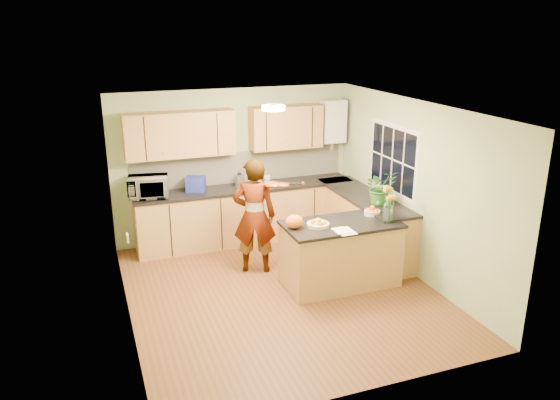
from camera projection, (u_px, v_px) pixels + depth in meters
name	position (u px, v px, depth m)	size (l,w,h in m)	color
floor	(281.00, 292.00, 7.43)	(4.50, 4.50, 0.00)	brown
ceiling	(282.00, 108.00, 6.65)	(4.00, 4.50, 0.02)	white
wall_back	(234.00, 164.00, 9.04)	(4.00, 0.02, 2.50)	#93AE7C
wall_front	(367.00, 278.00, 5.03)	(4.00, 0.02, 2.50)	#93AE7C
wall_left	(122.00, 224.00, 6.38)	(0.02, 4.50, 2.50)	#93AE7C
wall_right	(414.00, 189.00, 7.70)	(0.02, 4.50, 2.50)	#93AE7C
back_counter	(246.00, 214.00, 9.05)	(3.64, 0.62, 0.94)	#A47D41
right_counter	(364.00, 224.00, 8.60)	(0.62, 2.24, 0.94)	#A47D41
splashback	(240.00, 167.00, 9.08)	(3.60, 0.02, 0.52)	beige
upper_cabinets	(226.00, 131.00, 8.65)	(3.20, 0.34, 0.70)	#A47D41
boiler	(332.00, 121.00, 9.26)	(0.40, 0.30, 0.86)	silver
window_right	(392.00, 159.00, 8.14)	(0.01, 1.30, 1.05)	silver
light_switch	(128.00, 238.00, 5.83)	(0.02, 0.09, 0.09)	silver
ceiling_lamp	(273.00, 108.00, 6.93)	(0.30, 0.30, 0.07)	#FFEABF
peninsula_island	(341.00, 254.00, 7.53)	(1.58, 0.81, 0.91)	#A47D41
fruit_dish	(318.00, 223.00, 7.26)	(0.30, 0.30, 0.11)	beige
orange_bowl	(372.00, 211.00, 7.68)	(0.23, 0.23, 0.13)	beige
flower_vase	(389.00, 197.00, 7.31)	(0.29, 0.29, 0.53)	silver
orange_bag	(294.00, 221.00, 7.18)	(0.24, 0.20, 0.18)	orange
papers	(345.00, 231.00, 7.08)	(0.22, 0.30, 0.01)	white
violinist	(254.00, 216.00, 7.82)	(0.62, 0.41, 1.70)	tan
violin	(272.00, 185.00, 7.53)	(0.59, 0.24, 0.12)	#4F1904
microwave	(148.00, 187.00, 8.31)	(0.60, 0.40, 0.33)	silver
blue_box	(196.00, 184.00, 8.63)	(0.29, 0.21, 0.23)	#212C97
kettle	(240.00, 180.00, 8.88)	(0.15, 0.15, 0.28)	#BCBBC0
jar_cream	(258.00, 180.00, 8.95)	(0.11, 0.11, 0.17)	beige
jar_white	(267.00, 180.00, 8.99)	(0.10, 0.10, 0.16)	silver
potted_plant	(380.00, 187.00, 7.99)	(0.46, 0.40, 0.51)	#296C24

